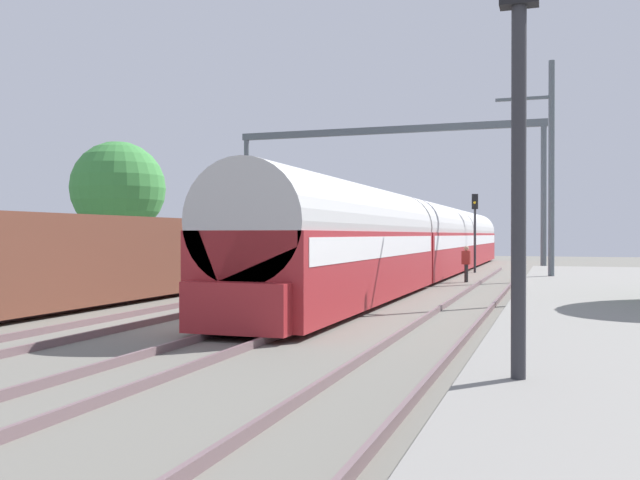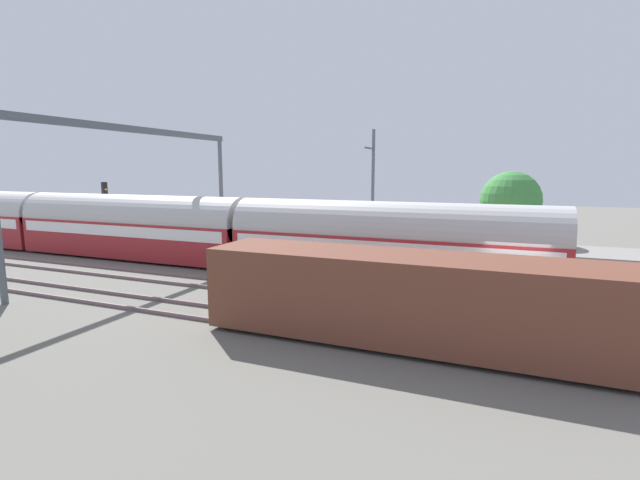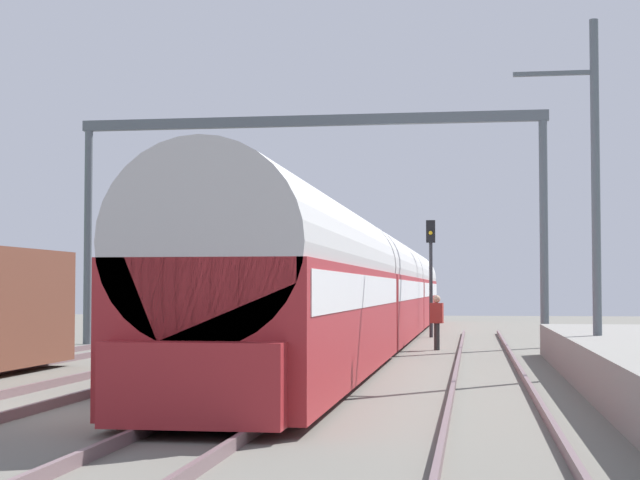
% 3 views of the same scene
% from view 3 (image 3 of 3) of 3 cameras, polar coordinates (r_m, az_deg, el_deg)
% --- Properties ---
extents(ground, '(120.00, 120.00, 0.00)m').
position_cam_3_polar(ground, '(16.47, -11.44, -9.40)').
color(ground, slate).
extents(track_east, '(1.52, 60.00, 0.16)m').
position_cam_3_polar(track_east, '(15.91, -4.72, -9.39)').
color(track_east, '#6E575C').
rests_on(track_east, ground).
extents(track_far_east, '(1.52, 60.00, 0.16)m').
position_cam_3_polar(track_far_east, '(15.51, 9.68, -9.54)').
color(track_far_east, '#6E575C').
rests_on(track_far_east, ground).
extents(passenger_train, '(2.93, 49.20, 3.82)m').
position_cam_3_polar(passenger_train, '(37.72, 2.93, -2.63)').
color(passenger_train, maroon).
rests_on(passenger_train, ground).
extents(person_crossing, '(0.43, 0.30, 1.73)m').
position_cam_3_polar(person_crossing, '(33.17, 6.41, -4.24)').
color(person_crossing, '#2B2B2B').
rests_on(person_crossing, ground).
extents(railway_signal_far, '(0.36, 0.30, 4.68)m').
position_cam_3_polar(railway_signal_far, '(41.82, 6.09, -1.19)').
color(railway_signal_far, '#2D2D33').
rests_on(railway_signal_far, ground).
extents(catenary_gantry, '(16.11, 0.28, 7.86)m').
position_cam_3_polar(catenary_gantry, '(35.57, -0.63, 3.68)').
color(catenary_gantry, '#525B63').
rests_on(catenary_gantry, ground).
extents(catenary_pole_east_mid, '(1.90, 0.20, 8.00)m').
position_cam_3_polar(catenary_pole_east_mid, '(24.05, 14.76, 2.67)').
color(catenary_pole_east_mid, '#525B63').
rests_on(catenary_pole_east_mid, ground).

